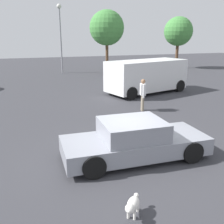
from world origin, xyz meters
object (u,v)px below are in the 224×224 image
sedan_foreground (134,141)px  pedestrian (143,92)px  van_white (147,75)px  light_post_near (60,27)px  dog (133,205)px

sedan_foreground → pedestrian: bearing=63.4°
van_white → light_post_near: (-3.49, 11.39, 3.26)m
sedan_foreground → light_post_near: light_post_near is taller
dog → van_white: van_white is taller
sedan_foreground → pedestrian: pedestrian is taller
dog → van_white: (5.96, 10.83, 0.87)m
dog → pedestrian: 8.03m
van_white → light_post_near: light_post_near is taller
sedan_foreground → light_post_near: (1.30, 19.77, 3.84)m
dog → van_white: bearing=-169.4°
pedestrian → dog: bearing=78.7°
sedan_foreground → van_white: 9.67m
dog → light_post_near: 22.74m
van_white → sedan_foreground: bearing=-134.5°
sedan_foreground → dog: sedan_foreground is taller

